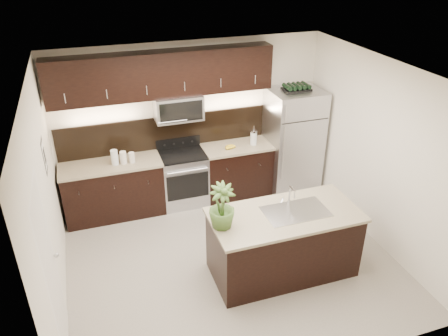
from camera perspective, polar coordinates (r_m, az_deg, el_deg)
name	(u,v)px	position (r m, az deg, el deg)	size (l,w,h in m)	color
ground	(229,258)	(6.44, 0.72, -11.68)	(4.50, 4.50, 0.00)	gray
room_walls	(223,155)	(5.44, -0.15, 1.67)	(4.52, 4.02, 2.71)	silver
counter_run	(172,180)	(7.42, -6.87, -1.56)	(3.51, 0.65, 0.94)	black
upper_fixtures	(165,81)	(6.90, -7.71, 11.19)	(3.49, 0.40, 1.66)	black
island	(283,243)	(6.00, 7.71, -9.63)	(1.96, 0.96, 0.94)	black
sink_faucet	(296,210)	(5.79, 9.32, -5.45)	(0.84, 0.50, 0.28)	silver
refrigerator	(292,140)	(7.83, 8.90, 3.62)	(0.89, 0.80, 1.84)	#B2B2B7
wine_rack	(296,87)	(7.48, 9.45, 10.37)	(0.45, 0.28, 0.11)	black
plant	(222,206)	(5.28, -0.29, -5.03)	(0.33, 0.33, 0.58)	#375421
canisters	(121,157)	(7.02, -13.28, 1.35)	(0.36, 0.12, 0.24)	silver
french_press	(254,138)	(7.49, 3.88, 3.96)	(0.12, 0.12, 0.34)	silver
bananas	(227,147)	(7.34, 0.40, 2.71)	(0.19, 0.15, 0.06)	gold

